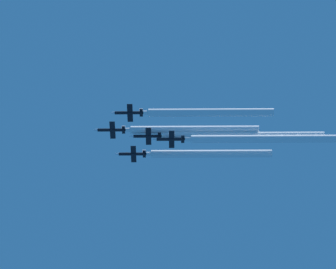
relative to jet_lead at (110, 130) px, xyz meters
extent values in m
cylinder|color=black|center=(0.00, -0.30, -0.03)|extent=(1.05, 9.11, 1.05)
cone|color=silver|center=(0.00, 5.02, -0.03)|extent=(1.00, 1.53, 1.00)
ellipsoid|color=#332D14|center=(0.00, 1.70, 0.42)|extent=(0.58, 2.11, 0.47)
cube|color=black|center=(0.00, -0.76, -0.11)|extent=(7.67, 1.82, 0.12)
cube|color=black|center=(0.00, -4.44, -0.03)|extent=(3.26, 1.05, 0.12)
cube|color=silver|center=(0.00, -4.36, 1.32)|extent=(0.10, 1.25, 1.63)
cylinder|color=black|center=(0.00, -5.10, -0.03)|extent=(0.79, 0.58, 0.79)
cylinder|color=black|center=(-8.81, -6.48, -1.40)|extent=(1.05, 9.11, 1.05)
cone|color=silver|center=(-8.81, -1.16, -1.40)|extent=(1.00, 1.53, 1.00)
ellipsoid|color=#332D14|center=(-8.81, -4.48, -0.95)|extent=(0.58, 2.11, 0.47)
cube|color=black|center=(-8.81, -6.94, -1.48)|extent=(7.67, 1.82, 0.12)
cube|color=black|center=(-8.81, -10.62, -1.40)|extent=(3.26, 1.05, 0.12)
cube|color=silver|center=(-8.81, -10.54, -0.05)|extent=(0.10, 1.25, 1.63)
cylinder|color=black|center=(-8.81, -11.28, -1.40)|extent=(0.79, 0.58, 0.79)
cylinder|color=black|center=(9.87, -7.08, -1.36)|extent=(1.05, 9.11, 1.05)
cone|color=silver|center=(9.87, -1.76, -1.36)|extent=(1.00, 1.53, 1.00)
ellipsoid|color=#332D14|center=(9.87, -5.08, -0.92)|extent=(0.58, 2.11, 0.47)
cube|color=black|center=(9.87, -7.54, -1.44)|extent=(7.67, 1.82, 0.12)
cube|color=black|center=(9.87, -11.22, -1.36)|extent=(3.26, 1.05, 0.12)
cube|color=silver|center=(9.87, -11.14, -0.02)|extent=(0.10, 1.25, 1.63)
cylinder|color=black|center=(9.87, -11.88, -1.36)|extent=(0.79, 0.58, 0.79)
cylinder|color=black|center=(0.69, -12.38, -2.41)|extent=(1.05, 9.11, 1.05)
cone|color=silver|center=(0.69, -7.05, -2.41)|extent=(1.00, 1.53, 1.00)
ellipsoid|color=#332D14|center=(0.69, -10.37, -1.96)|extent=(0.58, 2.11, 0.47)
cube|color=black|center=(0.69, -12.83, -2.49)|extent=(7.67, 1.82, 0.12)
cube|color=black|center=(0.69, -16.51, -2.41)|extent=(3.26, 1.05, 0.12)
cube|color=silver|center=(0.69, -16.43, -1.07)|extent=(0.10, 1.25, 1.63)
cylinder|color=black|center=(0.69, -17.17, -2.41)|extent=(0.79, 0.58, 0.79)
cylinder|color=black|center=(0.21, -20.12, -4.51)|extent=(1.05, 9.11, 1.05)
cone|color=silver|center=(0.21, -14.80, -4.51)|extent=(1.00, 1.53, 1.00)
ellipsoid|color=#332D14|center=(0.21, -18.12, -4.06)|extent=(0.58, 2.11, 0.47)
cube|color=black|center=(0.21, -20.58, -4.59)|extent=(7.67, 1.82, 0.12)
cube|color=black|center=(0.21, -24.25, -4.51)|extent=(3.26, 1.05, 0.12)
cube|color=silver|center=(0.21, -24.18, -3.16)|extent=(0.10, 1.25, 1.63)
cylinder|color=black|center=(0.21, -24.92, -4.51)|extent=(0.79, 0.58, 0.79)
cylinder|color=white|center=(0.00, -23.85, -0.03)|extent=(1.37, 37.38, 1.37)
cylinder|color=white|center=(0.00, -28.33, -0.03)|extent=(2.60, 42.99, 2.60)
cylinder|color=white|center=(-8.81, -29.21, -1.40)|extent=(1.37, 35.74, 1.37)
cylinder|color=white|center=(-8.81, -33.50, -1.40)|extent=(2.60, 41.10, 2.60)
cylinder|color=white|center=(9.87, -29.85, -1.36)|extent=(1.37, 35.82, 1.37)
cylinder|color=white|center=(9.87, -34.15, -1.36)|extent=(2.60, 41.19, 2.60)
cylinder|color=white|center=(0.69, -39.91, -2.41)|extent=(1.37, 45.36, 1.37)
cylinder|color=white|center=(0.69, -45.35, -2.41)|extent=(2.60, 52.16, 2.60)
cylinder|color=white|center=(0.21, -47.82, -4.51)|extent=(1.37, 45.68, 1.37)
cylinder|color=white|center=(0.21, -53.30, -4.51)|extent=(2.60, 52.53, 2.60)
camera|label=1|loc=(-213.15, -20.43, -235.98)|focal=101.59mm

